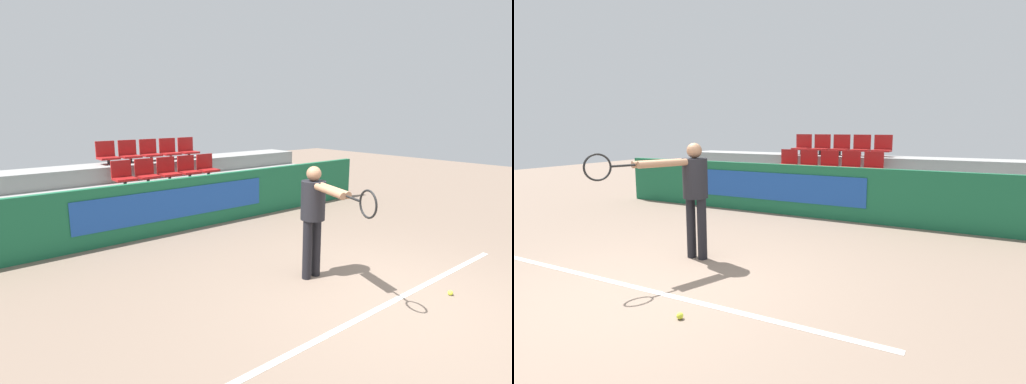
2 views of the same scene
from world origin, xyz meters
The scene contains 23 objects.
ground_plane centered at (0.00, 0.00, 0.00)m, with size 30.00×30.00×0.00m, color #7A6656.
court_baseline centered at (0.00, -0.14, 0.00)m, with size 5.58×0.08×0.01m.
barrier_wall centered at (-0.02, 4.29, 0.54)m, with size 9.27×0.14×1.07m.
bleacher_tier_front centered at (0.00, 4.86, 0.19)m, with size 8.87×0.97×0.37m.
bleacher_tier_middle centered at (0.00, 5.83, 0.37)m, with size 8.87×0.97×0.75m.
bleacher_tier_back centered at (0.00, 6.80, 0.56)m, with size 8.87×0.97×1.12m.
stadium_chair_0 centered at (-1.08, 4.98, 0.60)m, with size 0.45×0.42×0.54m.
stadium_chair_1 centered at (-0.54, 4.98, 0.60)m, with size 0.45×0.42×0.54m.
stadium_chair_2 centered at (0.00, 4.98, 0.60)m, with size 0.45×0.42×0.54m.
stadium_chair_3 centered at (0.54, 4.98, 0.60)m, with size 0.45×0.42×0.54m.
stadium_chair_4 centered at (1.08, 4.98, 0.60)m, with size 0.45×0.42×0.54m.
stadium_chair_5 centered at (-1.08, 5.96, 0.97)m, with size 0.45×0.42×0.54m.
stadium_chair_6 centered at (-0.54, 5.96, 0.97)m, with size 0.45×0.42×0.54m.
stadium_chair_7 centered at (0.00, 5.96, 0.97)m, with size 0.45×0.42×0.54m.
stadium_chair_8 centered at (0.54, 5.96, 0.97)m, with size 0.45×0.42×0.54m.
stadium_chair_9 centered at (1.08, 5.96, 0.97)m, with size 0.45×0.42×0.54m.
stadium_chair_10 centered at (-1.08, 6.93, 1.35)m, with size 0.45×0.42×0.54m.
stadium_chair_11 centered at (-0.54, 6.93, 1.35)m, with size 0.45×0.42×0.54m.
stadium_chair_12 centered at (0.00, 6.93, 1.35)m, with size 0.45×0.42×0.54m.
stadium_chair_13 centered at (0.54, 6.93, 1.35)m, with size 0.45×0.42×0.54m.
stadium_chair_14 centered at (1.08, 6.93, 1.35)m, with size 0.45×0.42×0.54m.
tennis_player centered at (-0.25, 0.98, 1.02)m, with size 0.68×1.55×1.62m.
tennis_ball centered at (0.77, -0.51, 0.03)m, with size 0.07×0.07×0.07m.
Camera 2 is at (3.19, -3.32, 1.81)m, focal length 28.00 mm.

